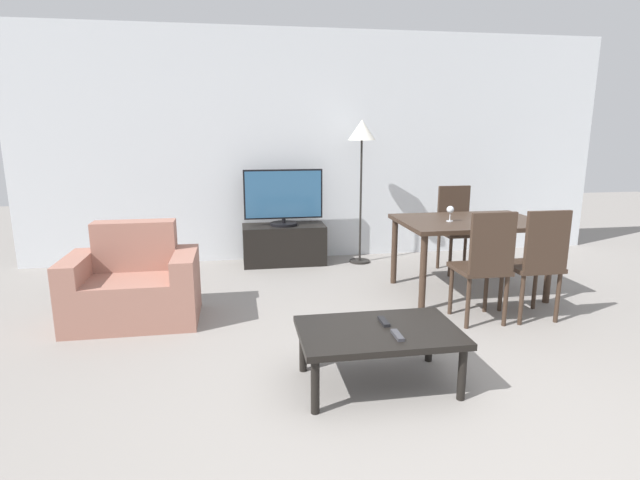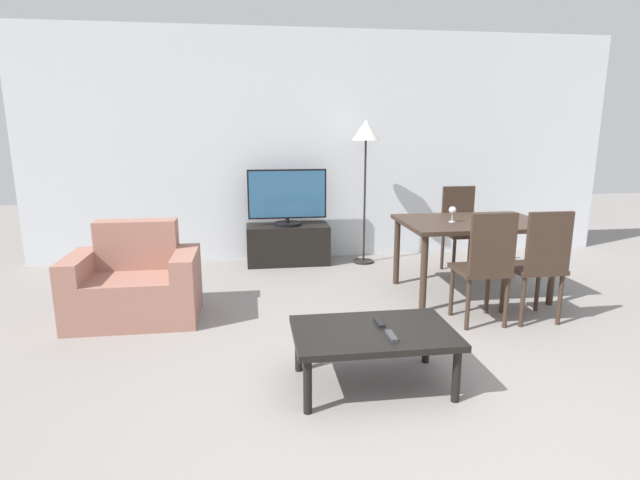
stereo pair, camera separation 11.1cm
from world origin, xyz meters
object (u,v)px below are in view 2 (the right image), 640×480
(tv_stand, at_px, (288,244))
(dining_table, at_px, (472,229))
(wine_glass_left, at_px, (453,211))
(dining_chair_far, at_px, (461,225))
(dining_chair_near, at_px, (485,263))
(remote_secondary, at_px, (379,322))
(coffee_table, at_px, (373,336))
(remote_primary, at_px, (391,336))
(tv, at_px, (287,198))
(dining_chair_near_right, at_px, (539,261))
(armchair, at_px, (135,285))
(floor_lamp, at_px, (366,140))

(tv_stand, xyz_separation_m, dining_table, (1.65, -1.36, 0.41))
(wine_glass_left, bearing_deg, dining_chair_far, 61.06)
(dining_chair_near, height_order, remote_secondary, dining_chair_near)
(coffee_table, relative_size, remote_secondary, 6.57)
(coffee_table, bearing_deg, remote_primary, -59.93)
(tv, relative_size, dining_chair_near_right, 0.97)
(dining_chair_near_right, bearing_deg, coffee_table, -152.27)
(dining_table, bearing_deg, armchair, -175.89)
(tv, xyz_separation_m, coffee_table, (0.30, -2.97, -0.46))
(armchair, distance_m, remote_secondary, 2.19)
(tv_stand, height_order, coffee_table, tv_stand)
(dining_table, bearing_deg, tv, 140.45)
(tv, bearing_deg, tv_stand, 90.00)
(coffee_table, distance_m, remote_secondary, 0.12)
(remote_primary, bearing_deg, wine_glass_left, 58.09)
(armchair, xyz_separation_m, tv_stand, (1.40, 1.58, -0.06))
(floor_lamp, height_order, wine_glass_left, floor_lamp)
(armchair, distance_m, remote_primary, 2.34)
(tv_stand, bearing_deg, dining_chair_near, -56.49)
(tv, height_order, floor_lamp, floor_lamp)
(tv_stand, relative_size, remote_secondary, 6.40)
(remote_secondary, height_order, wine_glass_left, wine_glass_left)
(dining_chair_near, bearing_deg, tv, 123.54)
(tv_stand, height_order, floor_lamp, floor_lamp)
(armchair, bearing_deg, remote_secondary, -36.44)
(armchair, bearing_deg, dining_chair_near, -11.16)
(dining_table, distance_m, floor_lamp, 1.67)
(tv, height_order, dining_chair_near, tv)
(remote_secondary, relative_size, wine_glass_left, 1.03)
(tv, bearing_deg, dining_chair_near_right, -48.65)
(remote_primary, bearing_deg, dining_chair_near_right, 32.55)
(dining_chair_near_right, bearing_deg, dining_table, 106.67)
(coffee_table, distance_m, dining_chair_near_right, 1.80)
(dining_chair_near_right, relative_size, floor_lamp, 0.57)
(tv, relative_size, remote_secondary, 6.08)
(tv_stand, height_order, tv, tv)
(tv, bearing_deg, wine_glass_left, -44.58)
(dining_chair_far, relative_size, floor_lamp, 0.57)
(tv_stand, height_order, remote_primary, tv_stand)
(dining_chair_far, xyz_separation_m, floor_lamp, (-0.98, 0.49, 0.92))
(dining_chair_near, bearing_deg, wine_glass_left, 89.15)
(dining_chair_near_right, bearing_deg, tv, 131.35)
(floor_lamp, relative_size, remote_primary, 11.13)
(tv, xyz_separation_m, dining_chair_near_right, (1.88, -2.14, -0.26))
(dining_chair_far, bearing_deg, floor_lamp, 153.49)
(floor_lamp, bearing_deg, dining_table, -59.35)
(dining_chair_near_right, xyz_separation_m, wine_glass_left, (-0.45, 0.73, 0.30))
(tv, height_order, coffee_table, tv)
(remote_primary, bearing_deg, tv_stand, 96.86)
(floor_lamp, distance_m, remote_primary, 3.23)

